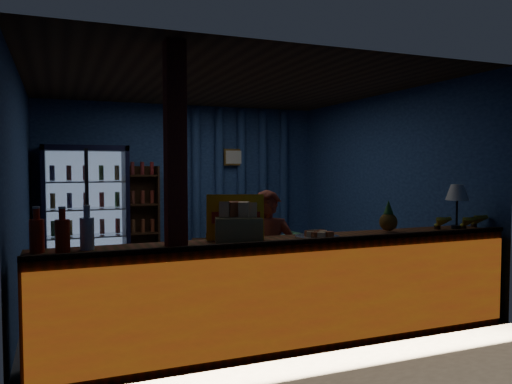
# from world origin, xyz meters

# --- Properties ---
(ground) EXTENTS (4.60, 4.60, 0.00)m
(ground) POSITION_xyz_m (0.00, 0.00, 0.00)
(ground) COLOR #515154
(ground) RESTS_ON ground
(room_walls) EXTENTS (4.60, 4.60, 4.60)m
(room_walls) POSITION_xyz_m (0.00, 0.00, 1.57)
(room_walls) COLOR navy
(room_walls) RESTS_ON ground
(counter) EXTENTS (4.40, 0.57, 0.99)m
(counter) POSITION_xyz_m (0.00, -1.91, 0.48)
(counter) COLOR brown
(counter) RESTS_ON ground
(support_post) EXTENTS (0.16, 0.16, 2.60)m
(support_post) POSITION_xyz_m (-1.05, -1.90, 1.30)
(support_post) COLOR maroon
(support_post) RESTS_ON ground
(beverage_cooler) EXTENTS (1.20, 0.62, 1.90)m
(beverage_cooler) POSITION_xyz_m (-1.55, 1.92, 0.93)
(beverage_cooler) COLOR black
(beverage_cooler) RESTS_ON ground
(bottle_shelf) EXTENTS (0.50, 0.28, 1.60)m
(bottle_shelf) POSITION_xyz_m (-0.70, 2.06, 0.79)
(bottle_shelf) COLOR #361F11
(bottle_shelf) RESTS_ON ground
(curtain_folds) EXTENTS (1.74, 0.14, 2.50)m
(curtain_folds) POSITION_xyz_m (1.00, 2.14, 1.30)
(curtain_folds) COLOR navy
(curtain_folds) RESTS_ON room_walls
(framed_picture) EXTENTS (0.36, 0.04, 0.28)m
(framed_picture) POSITION_xyz_m (0.85, 2.10, 1.75)
(framed_picture) COLOR #B8812E
(framed_picture) RESTS_ON room_walls
(shopkeeper) EXTENTS (0.57, 0.46, 1.37)m
(shopkeeper) POSITION_xyz_m (-0.02, -1.43, 0.68)
(shopkeeper) COLOR brown
(shopkeeper) RESTS_ON ground
(green_chair) EXTENTS (0.64, 0.65, 0.54)m
(green_chair) POSITION_xyz_m (1.42, 1.34, 0.27)
(green_chair) COLOR #5AB471
(green_chair) RESTS_ON ground
(side_table) EXTENTS (0.62, 0.52, 0.57)m
(side_table) POSITION_xyz_m (0.20, 1.41, 0.24)
(side_table) COLOR #361F11
(side_table) RESTS_ON ground
(yellow_sign) EXTENTS (0.51, 0.25, 0.40)m
(yellow_sign) POSITION_xyz_m (-0.49, -1.77, 1.15)
(yellow_sign) COLOR #FFB20D
(yellow_sign) RESTS_ON counter
(soda_bottles) EXTENTS (0.47, 0.19, 0.35)m
(soda_bottles) POSITION_xyz_m (-1.91, -1.83, 1.09)
(soda_bottles) COLOR red
(soda_bottles) RESTS_ON counter
(snack_box_left) EXTENTS (0.38, 0.34, 0.35)m
(snack_box_left) POSITION_xyz_m (-0.53, -1.83, 1.07)
(snack_box_left) COLOR tan
(snack_box_left) RESTS_ON counter
(snack_box_centre) EXTENTS (0.36, 0.32, 0.33)m
(snack_box_centre) POSITION_xyz_m (-0.44, -1.83, 1.07)
(snack_box_centre) COLOR tan
(snack_box_centre) RESTS_ON counter
(pastry_tray) EXTENTS (0.41, 0.41, 0.07)m
(pastry_tray) POSITION_xyz_m (0.23, -1.94, 0.97)
(pastry_tray) COLOR silver
(pastry_tray) RESTS_ON counter
(banana_bunches) EXTENTS (0.71, 0.28, 0.16)m
(banana_bunches) POSITION_xyz_m (1.94, -1.90, 1.03)
(banana_bunches) COLOR gold
(banana_bunches) RESTS_ON counter
(table_lamp) EXTENTS (0.23, 0.23, 0.46)m
(table_lamp) POSITION_xyz_m (1.91, -1.87, 1.31)
(table_lamp) COLOR black
(table_lamp) RESTS_ON counter
(pineapple) EXTENTS (0.18, 0.18, 0.31)m
(pineapple) POSITION_xyz_m (1.09, -1.82, 1.08)
(pineapple) COLOR brown
(pineapple) RESTS_ON counter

